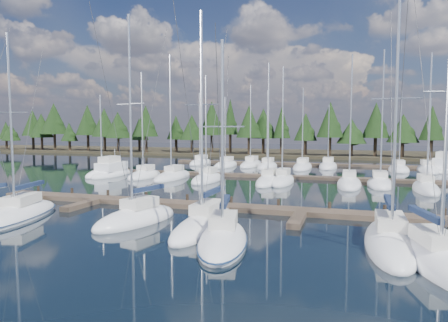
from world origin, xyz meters
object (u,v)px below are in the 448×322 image
(front_sailboat_1, at_px, (19,215))
(front_sailboat_4, at_px, (223,240))
(motor_yacht_left, at_px, (112,172))
(main_dock, at_px, (225,209))
(front_sailboat_5, at_px, (390,241))
(front_sailboat_2, at_px, (137,218))
(front_sailboat_6, at_px, (436,260))
(front_sailboat_3, at_px, (205,224))
(motor_yacht_right, at_px, (445,168))

(front_sailboat_1, bearing_deg, front_sailboat_4, -6.14)
(front_sailboat_1, bearing_deg, motor_yacht_left, 109.27)
(front_sailboat_1, xyz_separation_m, front_sailboat_4, (16.36, -1.76, -0.00))
(main_dock, distance_m, front_sailboat_5, 13.34)
(front_sailboat_1, distance_m, front_sailboat_4, 16.46)
(front_sailboat_2, height_order, front_sailboat_6, front_sailboat_2)
(front_sailboat_1, relative_size, front_sailboat_3, 0.96)
(front_sailboat_4, distance_m, front_sailboat_6, 10.81)
(front_sailboat_3, distance_m, front_sailboat_4, 3.86)
(front_sailboat_1, bearing_deg, front_sailboat_2, 9.79)
(front_sailboat_4, height_order, motor_yacht_right, front_sailboat_4)
(front_sailboat_6, height_order, motor_yacht_right, front_sailboat_6)
(front_sailboat_6, distance_m, motor_yacht_left, 45.21)
(front_sailboat_3, bearing_deg, motor_yacht_right, 62.90)
(front_sailboat_2, relative_size, front_sailboat_4, 1.23)
(front_sailboat_2, distance_m, motor_yacht_right, 52.90)
(front_sailboat_4, bearing_deg, front_sailboat_6, -1.96)
(front_sailboat_5, xyz_separation_m, motor_yacht_right, (11.68, 45.52, 0.26))
(main_dock, relative_size, front_sailboat_3, 2.99)
(front_sailboat_6, bearing_deg, front_sailboat_4, 178.04)
(main_dock, bearing_deg, front_sailboat_3, -85.82)
(motor_yacht_left, bearing_deg, front_sailboat_1, -70.73)
(main_dock, height_order, front_sailboat_4, front_sailboat_4)
(front_sailboat_4, bearing_deg, main_dock, 106.78)
(main_dock, bearing_deg, front_sailboat_4, -73.22)
(main_dock, xyz_separation_m, front_sailboat_2, (-4.78, -5.60, 0.10))
(front_sailboat_2, bearing_deg, front_sailboat_4, -23.80)
(front_sailboat_5, bearing_deg, motor_yacht_left, 144.45)
(front_sailboat_3, distance_m, front_sailboat_6, 13.53)
(front_sailboat_1, distance_m, motor_yacht_right, 59.32)
(main_dock, bearing_deg, front_sailboat_2, -130.49)
(front_sailboat_6, bearing_deg, front_sailboat_2, 168.66)
(motor_yacht_left, height_order, motor_yacht_right, motor_yacht_right)
(front_sailboat_2, bearing_deg, main_dock, 49.51)
(main_dock, bearing_deg, motor_yacht_left, 141.19)
(front_sailboat_1, height_order, motor_yacht_right, front_sailboat_1)
(front_sailboat_2, relative_size, front_sailboat_5, 1.01)
(front_sailboat_6, bearing_deg, motor_yacht_right, 78.43)
(front_sailboat_5, distance_m, motor_yacht_left, 42.06)
(main_dock, relative_size, front_sailboat_6, 2.94)
(front_sailboat_4, distance_m, motor_yacht_right, 52.34)
(front_sailboat_4, relative_size, front_sailboat_6, 0.81)
(main_dock, height_order, front_sailboat_1, front_sailboat_1)
(front_sailboat_5, relative_size, motor_yacht_left, 1.63)
(main_dock, bearing_deg, front_sailboat_1, -152.44)
(front_sailboat_1, xyz_separation_m, front_sailboat_3, (14.10, 1.37, 0.02))
(front_sailboat_4, bearing_deg, front_sailboat_3, 125.84)
(front_sailboat_3, height_order, front_sailboat_4, front_sailboat_3)
(front_sailboat_4, bearing_deg, motor_yacht_left, 133.01)
(front_sailboat_1, height_order, front_sailboat_3, front_sailboat_3)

